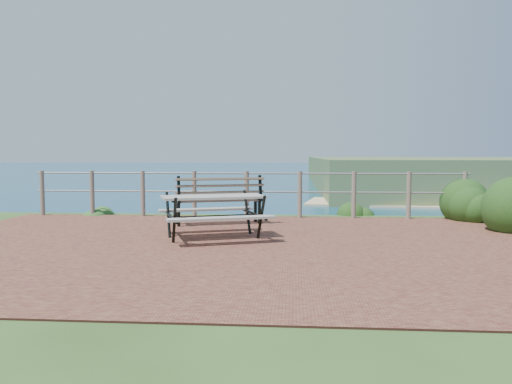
# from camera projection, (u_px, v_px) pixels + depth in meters

# --- Properties ---
(ground) EXTENTS (10.00, 7.00, 0.12)m
(ground) POSITION_uv_depth(u_px,v_px,m) (226.00, 246.00, 7.52)
(ground) COLOR brown
(ground) RESTS_ON ground
(ocean) EXTENTS (1200.00, 1200.00, 0.00)m
(ocean) POSITION_uv_depth(u_px,v_px,m) (292.00, 158.00, 206.38)
(ocean) COLOR #135C73
(ocean) RESTS_ON ground
(safety_railing) EXTENTS (9.40, 0.10, 1.00)m
(safety_railing) POSITION_uv_depth(u_px,v_px,m) (247.00, 192.00, 10.80)
(safety_railing) COLOR #6B5B4C
(safety_railing) RESTS_ON ground
(picnic_table) EXTENTS (1.77, 1.35, 0.69)m
(picnic_table) POSITION_uv_depth(u_px,v_px,m) (213.00, 212.00, 8.08)
(picnic_table) COLOR gray
(picnic_table) RESTS_ON ground
(park_bench) EXTENTS (1.75, 0.94, 0.96)m
(park_bench) POSITION_uv_depth(u_px,v_px,m) (218.00, 193.00, 9.72)
(park_bench) COLOR brown
(park_bench) RESTS_ON ground
(shrub_right_edge) EXTENTS (1.02, 1.02, 1.46)m
(shrub_right_edge) POSITION_uv_depth(u_px,v_px,m) (480.00, 221.00, 10.36)
(shrub_right_edge) COLOR #123C15
(shrub_right_edge) RESTS_ON ground
(shrub_lip_west) EXTENTS (0.67, 0.67, 0.38)m
(shrub_lip_west) POSITION_uv_depth(u_px,v_px,m) (102.00, 215.00, 11.39)
(shrub_lip_west) COLOR #295B22
(shrub_lip_west) RESTS_ON ground
(shrub_lip_east) EXTENTS (0.67, 0.67, 0.38)m
(shrub_lip_east) POSITION_uv_depth(u_px,v_px,m) (354.00, 214.00, 11.60)
(shrub_lip_east) COLOR #123C15
(shrub_lip_east) RESTS_ON ground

